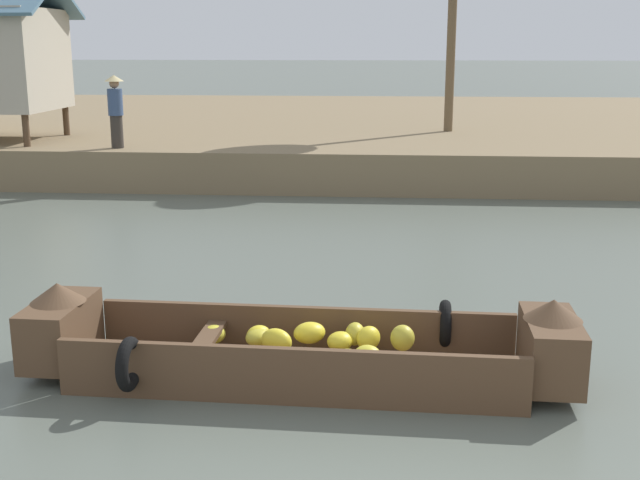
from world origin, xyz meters
TOP-DOWN VIEW (x-y plane):
  - ground_plane at (0.00, 10.00)m, footprint 300.00×300.00m
  - riverbank_strip at (0.00, 23.69)m, footprint 160.00×20.00m
  - banana_boat at (-0.92, 3.74)m, footprint 5.52×1.87m
  - vendor_person at (-6.23, 14.42)m, footprint 0.44×0.44m

SIDE VIEW (x-z plane):
  - ground_plane at x=0.00m, z-range 0.00..0.00m
  - banana_boat at x=-0.92m, z-range -0.16..0.77m
  - riverbank_strip at x=0.00m, z-range 0.00..0.94m
  - vendor_person at x=-6.23m, z-range 1.04..2.70m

